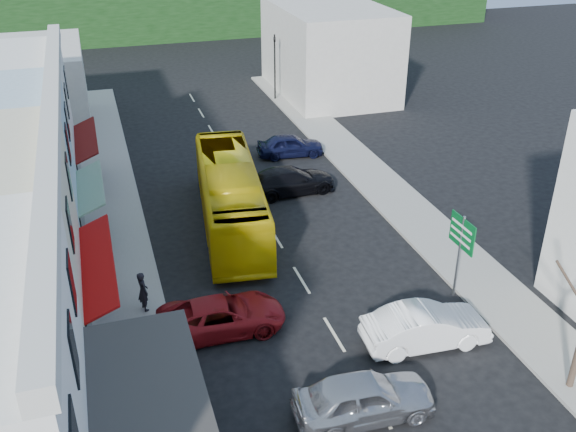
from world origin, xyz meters
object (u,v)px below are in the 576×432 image
Objects in this scene: pedestrian_left at (143,292)px; bus at (230,197)px; car_red at (222,315)px; traffic_signal at (275,68)px; car_silver at (364,399)px; car_white at (425,329)px; direction_sign at (459,257)px.

bus is at bearing -56.41° from pedestrian_left.
car_red is 3.49m from pedestrian_left.
bus is 2.23× the size of traffic_signal.
car_silver is at bearing -159.60° from pedestrian_left.
car_white is at bearing 92.14° from traffic_signal.
bus is 12.53m from car_white.
pedestrian_left is at bearing 41.24° from car_silver.
pedestrian_left is (-9.91, 5.24, 0.30)m from car_white.
bus reaches higher than car_white.
car_silver and car_red have the same top height.
bus is 3.06× the size of direction_sign.
car_silver is 4.59m from car_white.
car_white is 11.21m from pedestrian_left.
car_white is 7.80m from car_red.
car_silver is 2.59× the size of pedestrian_left.
car_silver and car_white have the same top height.
traffic_signal is (6.90, 33.64, 1.90)m from car_silver.
traffic_signal reaches higher than direction_sign.
car_white is at bearing -138.77° from direction_sign.
direction_sign is (9.89, -0.62, 1.20)m from car_red.
bus is 2.64× the size of car_silver.
car_white and car_red have the same top height.
bus is 11.79m from direction_sign.
bus reaches higher than pedestrian_left.
bus is 21.02m from traffic_signal.
bus is 8.09m from pedestrian_left.
direction_sign is (2.74, 2.50, 1.20)m from car_white.
bus is at bearing 128.89° from direction_sign.
traffic_signal is (10.36, 27.79, 1.90)m from car_red.
car_red is 29.72m from traffic_signal.
car_red is 0.88× the size of traffic_signal.
car_white is at bearing -50.38° from car_silver.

